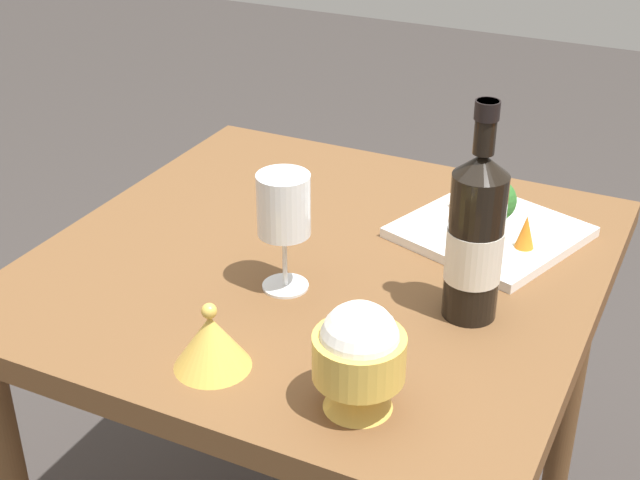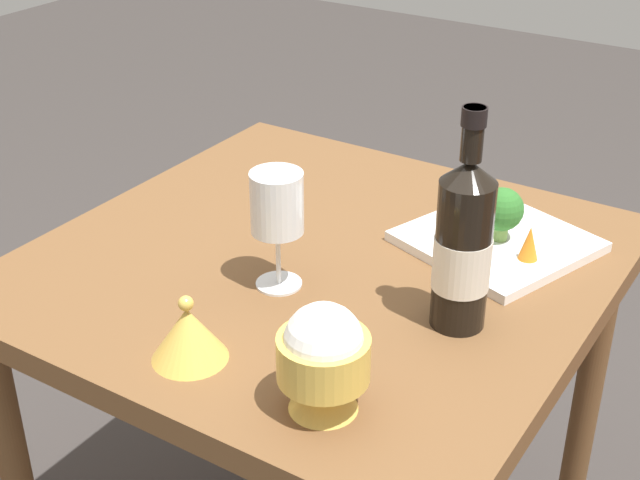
{
  "view_description": "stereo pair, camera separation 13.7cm",
  "coord_description": "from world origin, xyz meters",
  "px_view_note": "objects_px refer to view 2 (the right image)",
  "views": [
    {
      "loc": [
        -0.53,
        1.09,
        1.44
      ],
      "look_at": [
        0.0,
        0.0,
        0.78
      ],
      "focal_mm": 50.55,
      "sensor_mm": 36.0,
      "label": 1
    },
    {
      "loc": [
        -0.65,
        1.02,
        1.44
      ],
      "look_at": [
        0.0,
        0.0,
        0.78
      ],
      "focal_mm": 50.55,
      "sensor_mm": 36.0,
      "label": 2
    }
  ],
  "objects_px": {
    "rice_bowl_lid": "(190,334)",
    "wine_glass": "(277,206)",
    "rice_bowl": "(323,357)",
    "carrot_garnish_right": "(473,197)",
    "serving_plate": "(497,241)",
    "broccoli_floret": "(502,210)",
    "wine_bottle": "(463,245)",
    "carrot_garnish_left": "(529,243)"
  },
  "relations": [
    {
      "from": "wine_bottle",
      "to": "rice_bowl",
      "type": "xyz_separation_m",
      "value": [
        0.06,
        0.25,
        -0.05
      ]
    },
    {
      "from": "rice_bowl_lid",
      "to": "carrot_garnish_right",
      "type": "height_order",
      "value": "rice_bowl_lid"
    },
    {
      "from": "wine_glass",
      "to": "broccoli_floret",
      "type": "height_order",
      "value": "wine_glass"
    },
    {
      "from": "wine_glass",
      "to": "carrot_garnish_right",
      "type": "height_order",
      "value": "wine_glass"
    },
    {
      "from": "rice_bowl_lid",
      "to": "wine_bottle",
      "type": "bearing_deg",
      "value": -134.32
    },
    {
      "from": "rice_bowl_lid",
      "to": "broccoli_floret",
      "type": "bearing_deg",
      "value": -114.14
    },
    {
      "from": "wine_glass",
      "to": "carrot_garnish_left",
      "type": "bearing_deg",
      "value": -140.03
    },
    {
      "from": "rice_bowl",
      "to": "rice_bowl_lid",
      "type": "xyz_separation_m",
      "value": [
        0.2,
        0.01,
        -0.04
      ]
    },
    {
      "from": "carrot_garnish_right",
      "to": "wine_glass",
      "type": "bearing_deg",
      "value": 64.17
    },
    {
      "from": "wine_bottle",
      "to": "carrot_garnish_right",
      "type": "bearing_deg",
      "value": -69.49
    },
    {
      "from": "rice_bowl",
      "to": "rice_bowl_lid",
      "type": "height_order",
      "value": "rice_bowl"
    },
    {
      "from": "rice_bowl_lid",
      "to": "serving_plate",
      "type": "distance_m",
      "value": 0.54
    },
    {
      "from": "broccoli_floret",
      "to": "carrot_garnish_left",
      "type": "relative_size",
      "value": 1.59
    },
    {
      "from": "serving_plate",
      "to": "carrot_garnish_left",
      "type": "bearing_deg",
      "value": 148.39
    },
    {
      "from": "rice_bowl",
      "to": "broccoli_floret",
      "type": "bearing_deg",
      "value": -92.65
    },
    {
      "from": "rice_bowl_lid",
      "to": "carrot_garnish_right",
      "type": "xyz_separation_m",
      "value": [
        -0.15,
        -0.54,
        0.01
      ]
    },
    {
      "from": "carrot_garnish_left",
      "to": "serving_plate",
      "type": "bearing_deg",
      "value": -31.61
    },
    {
      "from": "rice_bowl",
      "to": "carrot_garnish_right",
      "type": "height_order",
      "value": "rice_bowl"
    },
    {
      "from": "broccoli_floret",
      "to": "carrot_garnish_left",
      "type": "height_order",
      "value": "broccoli_floret"
    },
    {
      "from": "wine_bottle",
      "to": "broccoli_floret",
      "type": "bearing_deg",
      "value": -81.37
    },
    {
      "from": "rice_bowl",
      "to": "wine_glass",
      "type": "bearing_deg",
      "value": -44.66
    },
    {
      "from": "carrot_garnish_left",
      "to": "wine_bottle",
      "type": "bearing_deg",
      "value": 82.25
    },
    {
      "from": "carrot_garnish_right",
      "to": "carrot_garnish_left",
      "type": "bearing_deg",
      "value": 146.82
    },
    {
      "from": "broccoli_floret",
      "to": "carrot_garnish_right",
      "type": "relative_size",
      "value": 1.27
    },
    {
      "from": "wine_bottle",
      "to": "rice_bowl_lid",
      "type": "xyz_separation_m",
      "value": [
        0.25,
        0.26,
        -0.08
      ]
    },
    {
      "from": "rice_bowl_lid",
      "to": "rice_bowl",
      "type": "bearing_deg",
      "value": -177.84
    },
    {
      "from": "broccoli_floret",
      "to": "carrot_garnish_right",
      "type": "xyz_separation_m",
      "value": [
        0.07,
        -0.05,
        -0.02
      ]
    },
    {
      "from": "serving_plate",
      "to": "broccoli_floret",
      "type": "relative_size",
      "value": 3.7
    },
    {
      "from": "rice_bowl_lid",
      "to": "carrot_garnish_left",
      "type": "bearing_deg",
      "value": -121.72
    },
    {
      "from": "broccoli_floret",
      "to": "serving_plate",
      "type": "bearing_deg",
      "value": -47.19
    },
    {
      "from": "wine_bottle",
      "to": "rice_bowl_lid",
      "type": "distance_m",
      "value": 0.37
    },
    {
      "from": "carrot_garnish_left",
      "to": "broccoli_floret",
      "type": "bearing_deg",
      "value": -30.25
    },
    {
      "from": "serving_plate",
      "to": "broccoli_floret",
      "type": "distance_m",
      "value": 0.06
    },
    {
      "from": "wine_bottle",
      "to": "serving_plate",
      "type": "xyz_separation_m",
      "value": [
        0.04,
        -0.23,
        -0.11
      ]
    },
    {
      "from": "rice_bowl_lid",
      "to": "wine_glass",
      "type": "bearing_deg",
      "value": -87.55
    },
    {
      "from": "serving_plate",
      "to": "broccoli_floret",
      "type": "xyz_separation_m",
      "value": [
        -0.0,
        0.0,
        0.06
      ]
    },
    {
      "from": "rice_bowl",
      "to": "carrot_garnish_left",
      "type": "bearing_deg",
      "value": -100.59
    },
    {
      "from": "wine_bottle",
      "to": "broccoli_floret",
      "type": "relative_size",
      "value": 3.62
    },
    {
      "from": "wine_glass",
      "to": "rice_bowl_lid",
      "type": "relative_size",
      "value": 1.79
    },
    {
      "from": "wine_bottle",
      "to": "carrot_garnish_right",
      "type": "xyz_separation_m",
      "value": [
        0.1,
        -0.28,
        -0.07
      ]
    },
    {
      "from": "wine_glass",
      "to": "broccoli_floret",
      "type": "bearing_deg",
      "value": -129.37
    },
    {
      "from": "wine_bottle",
      "to": "carrot_garnish_left",
      "type": "xyz_separation_m",
      "value": [
        -0.03,
        -0.19,
        -0.08
      ]
    }
  ]
}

